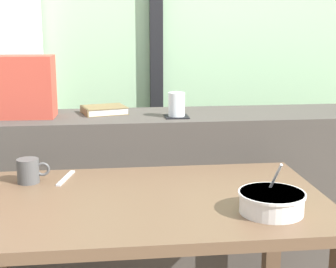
{
  "coord_description": "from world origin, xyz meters",
  "views": [
    {
      "loc": [
        -0.19,
        -1.62,
        1.24
      ],
      "look_at": [
        0.05,
        0.35,
        0.79
      ],
      "focal_mm": 54.11,
      "sensor_mm": 36.0,
      "label": 1
    }
  ],
  "objects_px": {
    "breakfast_table": "(145,228)",
    "juice_glass": "(177,106)",
    "coaster_square": "(176,117)",
    "throw_pillow": "(15,87)",
    "fork_utensil": "(66,178)",
    "soup_bowl": "(272,202)",
    "ceramic_mug": "(29,171)",
    "closed_book": "(104,110)"
  },
  "relations": [
    {
      "from": "breakfast_table",
      "to": "fork_utensil",
      "type": "distance_m",
      "value": 0.37
    },
    {
      "from": "soup_bowl",
      "to": "fork_utensil",
      "type": "height_order",
      "value": "soup_bowl"
    },
    {
      "from": "fork_utensil",
      "to": "ceramic_mug",
      "type": "relative_size",
      "value": 1.5
    },
    {
      "from": "closed_book",
      "to": "breakfast_table",
      "type": "bearing_deg",
      "value": -79.53
    },
    {
      "from": "fork_utensil",
      "to": "coaster_square",
      "type": "bearing_deg",
      "value": 50.61
    },
    {
      "from": "throw_pillow",
      "to": "coaster_square",
      "type": "bearing_deg",
      "value": -6.27
    },
    {
      "from": "soup_bowl",
      "to": "ceramic_mug",
      "type": "height_order",
      "value": "soup_bowl"
    },
    {
      "from": "closed_book",
      "to": "fork_utensil",
      "type": "xyz_separation_m",
      "value": [
        -0.14,
        -0.46,
        -0.16
      ]
    },
    {
      "from": "coaster_square",
      "to": "fork_utensil",
      "type": "distance_m",
      "value": 0.58
    },
    {
      "from": "coaster_square",
      "to": "fork_utensil",
      "type": "height_order",
      "value": "coaster_square"
    },
    {
      "from": "fork_utensil",
      "to": "closed_book",
      "type": "bearing_deg",
      "value": 87.06
    },
    {
      "from": "throw_pillow",
      "to": "ceramic_mug",
      "type": "xyz_separation_m",
      "value": [
        0.1,
        -0.44,
        -0.24
      ]
    },
    {
      "from": "soup_bowl",
      "to": "fork_utensil",
      "type": "distance_m",
      "value": 0.75
    },
    {
      "from": "breakfast_table",
      "to": "closed_book",
      "type": "xyz_separation_m",
      "value": [
        -0.13,
        0.7,
        0.27
      ]
    },
    {
      "from": "closed_book",
      "to": "soup_bowl",
      "type": "xyz_separation_m",
      "value": [
        0.49,
        -0.86,
        -0.14
      ]
    },
    {
      "from": "soup_bowl",
      "to": "juice_glass",
      "type": "bearing_deg",
      "value": 103.88
    },
    {
      "from": "closed_book",
      "to": "soup_bowl",
      "type": "bearing_deg",
      "value": -60.47
    },
    {
      "from": "closed_book",
      "to": "throw_pillow",
      "type": "distance_m",
      "value": 0.39
    },
    {
      "from": "coaster_square",
      "to": "breakfast_table",
      "type": "bearing_deg",
      "value": -107.39
    },
    {
      "from": "ceramic_mug",
      "to": "coaster_square",
      "type": "bearing_deg",
      "value": 32.69
    },
    {
      "from": "breakfast_table",
      "to": "juice_glass",
      "type": "height_order",
      "value": "juice_glass"
    },
    {
      "from": "closed_book",
      "to": "fork_utensil",
      "type": "distance_m",
      "value": 0.51
    },
    {
      "from": "throw_pillow",
      "to": "soup_bowl",
      "type": "xyz_separation_m",
      "value": [
        0.85,
        -0.81,
        -0.25
      ]
    },
    {
      "from": "juice_glass",
      "to": "throw_pillow",
      "type": "bearing_deg",
      "value": 173.73
    },
    {
      "from": "closed_book",
      "to": "ceramic_mug",
      "type": "xyz_separation_m",
      "value": [
        -0.26,
        -0.49,
        -0.12
      ]
    },
    {
      "from": "coaster_square",
      "to": "soup_bowl",
      "type": "bearing_deg",
      "value": -76.12
    },
    {
      "from": "fork_utensil",
      "to": "ceramic_mug",
      "type": "xyz_separation_m",
      "value": [
        -0.12,
        -0.03,
        0.04
      ]
    },
    {
      "from": "soup_bowl",
      "to": "ceramic_mug",
      "type": "xyz_separation_m",
      "value": [
        -0.75,
        0.37,
        0.01
      ]
    },
    {
      "from": "coaster_square",
      "to": "throw_pillow",
      "type": "relative_size",
      "value": 0.31
    },
    {
      "from": "breakfast_table",
      "to": "coaster_square",
      "type": "distance_m",
      "value": 0.65
    },
    {
      "from": "ceramic_mug",
      "to": "fork_utensil",
      "type": "bearing_deg",
      "value": 12.92
    },
    {
      "from": "coaster_square",
      "to": "throw_pillow",
      "type": "bearing_deg",
      "value": 173.73
    },
    {
      "from": "coaster_square",
      "to": "juice_glass",
      "type": "xyz_separation_m",
      "value": [
        0.0,
        0.0,
        0.05
      ]
    },
    {
      "from": "breakfast_table",
      "to": "juice_glass",
      "type": "bearing_deg",
      "value": 72.61
    },
    {
      "from": "ceramic_mug",
      "to": "juice_glass",
      "type": "bearing_deg",
      "value": 32.69
    },
    {
      "from": "fork_utensil",
      "to": "ceramic_mug",
      "type": "bearing_deg",
      "value": -153.53
    },
    {
      "from": "coaster_square",
      "to": "closed_book",
      "type": "distance_m",
      "value": 0.33
    },
    {
      "from": "throw_pillow",
      "to": "fork_utensil",
      "type": "bearing_deg",
      "value": -61.0
    },
    {
      "from": "breakfast_table",
      "to": "soup_bowl",
      "type": "height_order",
      "value": "soup_bowl"
    },
    {
      "from": "juice_glass",
      "to": "fork_utensil",
      "type": "height_order",
      "value": "juice_glass"
    },
    {
      "from": "breakfast_table",
      "to": "fork_utensil",
      "type": "bearing_deg",
      "value": 138.54
    },
    {
      "from": "juice_glass",
      "to": "closed_book",
      "type": "relative_size",
      "value": 0.47
    }
  ]
}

